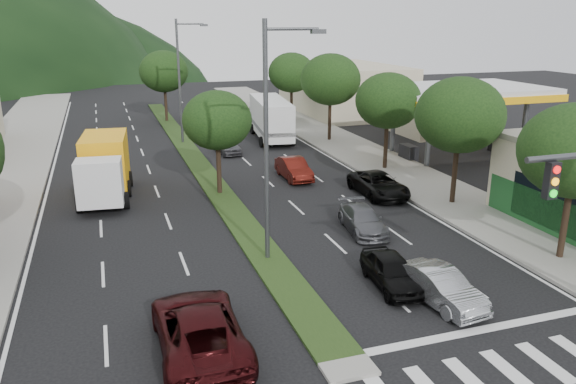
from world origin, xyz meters
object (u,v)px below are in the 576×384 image
object	(u,v)px
tree_med_far	(164,71)
car_queue_e	(227,145)
tree_r_b	(460,115)
car_queue_b	(363,220)
car_queue_d	(378,184)
box_truck	(105,169)
tree_r_a	(576,151)
sedan_silver	(440,287)
streetlight_mid	(182,76)
motorhome	(271,118)
tree_r_c	(388,101)
suv_maroon	(199,328)
streetlight_near	(271,132)
tree_r_d	(331,80)
car_queue_a	(392,271)
tree_r_e	(291,73)
tree_med_near	(217,120)
car_queue_c	(294,169)

from	to	relation	value
tree_med_far	car_queue_e	size ratio (longest dim) A/B	1.86
tree_r_b	car_queue_b	distance (m)	8.26
car_queue_d	box_truck	size ratio (longest dim) A/B	0.67
tree_r_a	sedan_silver	size ratio (longest dim) A/B	1.68
tree_r_b	tree_med_far	distance (m)	34.18
streetlight_mid	sedan_silver	world-z (taller)	streetlight_mid
car_queue_d	motorhome	xyz separation A→B (m)	(-1.26, 17.71, 1.15)
tree_r_c	suv_maroon	xyz separation A→B (m)	(-15.99, -18.00, -3.97)
motorhome	box_truck	bearing A→B (deg)	-130.11
tree_r_c	streetlight_near	size ratio (longest dim) A/B	0.65
suv_maroon	car_queue_d	xyz separation A→B (m)	(12.82, 12.80, -0.10)
tree_r_a	suv_maroon	world-z (taller)	tree_r_a
box_truck	tree_med_far	bearing A→B (deg)	-98.93
tree_r_d	car_queue_a	distance (m)	27.60
tree_med_far	car_queue_b	size ratio (longest dim) A/B	1.70
tree_r_e	tree_med_near	world-z (taller)	tree_r_e
car_queue_d	streetlight_mid	bearing A→B (deg)	116.05
car_queue_a	box_truck	world-z (taller)	box_truck
tree_r_b	car_queue_b	world-z (taller)	tree_r_b
tree_med_near	streetlight_mid	world-z (taller)	streetlight_mid
tree_r_e	car_queue_e	xyz separation A→B (m)	(-9.24, -11.68, -4.26)
tree_r_a	tree_r_c	size ratio (longest dim) A/B	1.02
car_queue_b	car_queue_e	xyz separation A→B (m)	(-2.63, 18.52, 0.04)
tree_r_e	car_queue_d	world-z (taller)	tree_r_e
car_queue_c	motorhome	world-z (taller)	motorhome
car_queue_d	tree_r_c	bearing A→B (deg)	59.27
car_queue_e	car_queue_a	bearing A→B (deg)	-91.30
streetlight_near	suv_maroon	world-z (taller)	streetlight_near
tree_r_e	car_queue_e	distance (m)	15.48
car_queue_d	motorhome	bearing A→B (deg)	94.78
tree_r_d	tree_r_e	distance (m)	10.00
car_queue_d	box_truck	world-z (taller)	box_truck
tree_r_c	box_truck	size ratio (longest dim) A/B	0.89
tree_r_a	box_truck	bearing A→B (deg)	139.40
tree_r_b	car_queue_e	bearing A→B (deg)	119.50
tree_r_c	tree_r_d	world-z (taller)	tree_r_d
suv_maroon	car_queue_c	xyz separation A→B (m)	(9.27, 17.80, -0.10)
car_queue_a	car_queue_d	bearing A→B (deg)	70.41
tree_r_a	tree_r_d	xyz separation A→B (m)	(0.00, 26.00, 0.36)
sedan_silver	car_queue_e	world-z (taller)	sedan_silver
sedan_silver	car_queue_b	bearing A→B (deg)	79.05
tree_med_near	motorhome	world-z (taller)	tree_med_near
car_queue_e	car_queue_d	bearing A→B (deg)	-69.72
suv_maroon	car_queue_b	distance (m)	12.20
tree_r_c	streetlight_near	xyz separation A→B (m)	(-11.79, -12.00, 0.84)
tree_med_near	car_queue_d	distance (m)	10.11
tree_r_c	tree_r_d	bearing A→B (deg)	90.00
tree_r_e	streetlight_mid	xyz separation A→B (m)	(-11.79, -7.00, 0.69)
tree_r_a	car_queue_d	size ratio (longest dim) A/B	1.37
car_queue_a	motorhome	size ratio (longest dim) A/B	0.41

